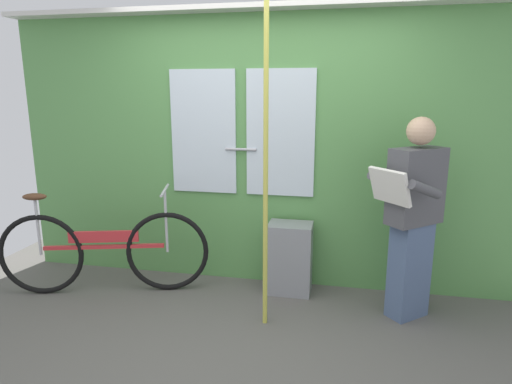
{
  "coord_description": "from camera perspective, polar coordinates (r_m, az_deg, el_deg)",
  "views": [
    {
      "loc": [
        0.71,
        -2.65,
        1.76
      ],
      "look_at": [
        0.05,
        0.6,
        0.99
      ],
      "focal_mm": 31.01,
      "sensor_mm": 36.0,
      "label": 1
    }
  ],
  "objects": [
    {
      "name": "trash_bin_by_wall",
      "position": [
        3.95,
        4.38,
        -8.48
      ],
      "size": [
        0.38,
        0.28,
        0.63
      ],
      "primitive_type": "cube",
      "color": "gray",
      "rests_on": "ground_plane"
    },
    {
      "name": "handrail_pole",
      "position": [
        3.17,
        1.25,
        2.8
      ],
      "size": [
        0.04,
        0.04,
        2.4
      ],
      "primitive_type": "cylinder",
      "color": "#C6C14C",
      "rests_on": "ground_plane"
    },
    {
      "name": "ground_plane",
      "position": [
        3.27,
        -3.12,
        -19.96
      ],
      "size": [
        5.66,
        4.04,
        0.04
      ],
      "primitive_type": "cube",
      "color": "#56544F"
    },
    {
      "name": "bicycle_near_door",
      "position": [
        4.13,
        -19.04,
        -7.17
      ],
      "size": [
        1.76,
        0.62,
        0.93
      ],
      "rotation": [
        0.0,
        0.0,
        0.27
      ],
      "color": "black",
      "rests_on": "ground_plane"
    },
    {
      "name": "train_door_wall",
      "position": [
        3.96,
        0.99,
        5.91
      ],
      "size": [
        4.66,
        0.28,
        2.44
      ],
      "color": "#56934C",
      "rests_on": "ground_plane"
    },
    {
      "name": "passenger_reading_newspaper",
      "position": [
        3.56,
        19.58,
        -2.91
      ],
      "size": [
        0.6,
        0.58,
        1.57
      ],
      "rotation": [
        0.0,
        0.0,
        3.86
      ],
      "color": "slate",
      "rests_on": "ground_plane"
    }
  ]
}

